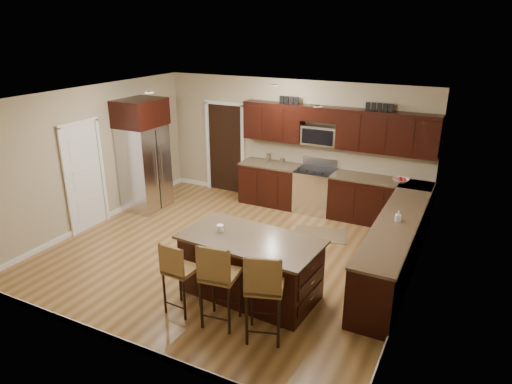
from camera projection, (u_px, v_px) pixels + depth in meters
The scene contains 23 objects.
floor at pixel (229, 252), 8.01m from camera, with size 6.00×6.00×0.00m, color olive.
ceiling at pixel (226, 97), 7.07m from camera, with size 6.00×6.00×0.00m, color silver.
wall_back at pixel (291, 143), 9.84m from camera, with size 6.00×6.00×0.00m, color tan.
wall_left at pixel (93, 157), 8.81m from camera, with size 5.50×5.50×0.00m, color tan.
wall_right at pixel (416, 211), 6.28m from camera, with size 5.50×5.50×0.00m, color tan.
base_cabinets at pixel (359, 218), 8.26m from camera, with size 4.02×3.96×0.92m.
upper_cabinets at pixel (337, 127), 9.09m from camera, with size 4.00×0.33×0.80m.
range at pixel (315, 190), 9.61m from camera, with size 0.76×0.64×1.11m.
microwave at pixel (320, 135), 9.34m from camera, with size 0.76×0.31×0.40m, color silver.
doorway at pixel (226, 149), 10.64m from camera, with size 0.85×0.03×2.06m, color black.
pantry_door at pixel (84, 178), 8.67m from camera, with size 0.03×0.80×2.04m, color white.
letter_decor at pixel (332, 103), 9.00m from camera, with size 2.20×0.03×0.15m, color black, non-canonical shape.
island at pixel (251, 268), 6.63m from camera, with size 2.08×1.20×0.92m.
stool_left at pixel (178, 270), 6.13m from camera, with size 0.42×0.42×1.06m.
stool_mid at pixel (218, 276), 5.82m from camera, with size 0.51×0.51×1.21m.
stool_right at pixel (264, 287), 5.54m from camera, with size 0.58×0.58×1.22m.
refrigerator at pixel (144, 154), 9.55m from camera, with size 0.79×0.96×2.35m.
floor_mat at pixel (320, 234), 8.67m from camera, with size 0.99×0.66×0.01m, color brown.
fruit_bowl at pixel (401, 180), 8.71m from camera, with size 0.31×0.31×0.08m, color silver.
soap_bottle at pixel (398, 216), 6.97m from camera, with size 0.08×0.08×0.17m, color #B2B2B2.
canister_tall at pixel (269, 158), 9.87m from camera, with size 0.12×0.12×0.22m, color silver.
canister_short at pixel (283, 162), 9.74m from camera, with size 0.11×0.11×0.16m, color silver.
island_jar at pixel (220, 228), 6.65m from camera, with size 0.10×0.10×0.10m, color white.
Camera 1 is at (3.64, -6.16, 3.78)m, focal length 32.00 mm.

